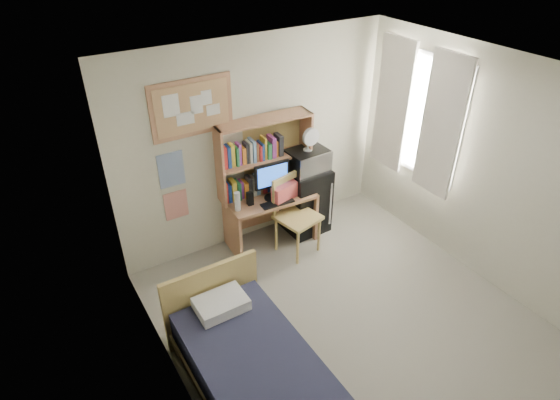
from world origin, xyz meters
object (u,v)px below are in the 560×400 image
desk (270,219)px  desk_chair (298,217)px  monitor (272,181)px  desk_fan (308,140)px  bulletin_board (192,108)px  bed (261,384)px  mini_fridge (305,199)px  speaker_right (294,186)px  speaker_left (250,199)px  microwave (307,160)px

desk → desk_chair: bearing=-58.0°
monitor → desk_fan: (0.55, 0.05, 0.39)m
bulletin_board → bed: bulletin_board is taller
mini_fridge → monitor: (-0.55, -0.07, 0.48)m
desk → bed: size_ratio=0.58×
monitor → speaker_right: bearing=0.0°
speaker_right → desk_fan: 0.61m
monitor → bulletin_board: bearing=160.4°
desk → desk_fan: size_ratio=3.97×
mini_fridge → speaker_left: (-0.85, -0.05, 0.32)m
mini_fridge → speaker_right: bearing=-160.6°
monitor → speaker_left: size_ratio=2.83×
monitor → speaker_left: 0.34m
desk_chair → desk_fan: bearing=31.9°
bulletin_board → desk_fan: bearing=-12.2°
desk → speaker_left: speaker_left is taller
speaker_left → microwave: size_ratio=0.35×
bulletin_board → desk_chair: size_ratio=0.91×
speaker_right → monitor: bearing=-180.0°
speaker_left → microwave: bearing=6.2°
desk_chair → monitor: size_ratio=2.14×
desk_chair → speaker_left: bearing=135.4°
desk → mini_fridge: mini_fridge is taller
bed → speaker_left: (0.99, 1.97, 0.51)m
bulletin_board → desk_chair: bulletin_board is taller
mini_fridge → microwave: size_ratio=1.85×
bulletin_board → desk: (0.79, -0.28, -1.57)m
bulletin_board → microwave: bearing=-12.2°
bulletin_board → speaker_left: size_ratio=5.54×
mini_fridge → desk_fan: bearing=-90.0°
desk → microwave: 0.89m
bulletin_board → bed: 2.87m
desk_chair → microwave: bearing=31.9°
monitor → microwave: microwave is taller
desk_fan → microwave: bearing=0.0°
desk → desk_chair: 0.43m
desk → speaker_right: speaker_right is taller
desk_chair → mini_fridge: 0.52m
desk_fan → speaker_right: bearing=-164.7°
speaker_right → speaker_left: bearing=-180.0°
bed → mini_fridge: bearing=48.0°
bulletin_board → desk_chair: bearing=-33.0°
desk_fan → mini_fridge: bearing=90.0°
bed → speaker_right: speaker_right is taller
desk → speaker_right: (0.30, -0.08, 0.43)m
speaker_left → microwave: (0.85, 0.03, 0.27)m
mini_fridge → bed: mini_fridge is taller
mini_fridge → speaker_right: size_ratio=5.19×
speaker_left → mini_fridge: bearing=7.6°
mini_fridge → desk_chair: bearing=-135.8°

